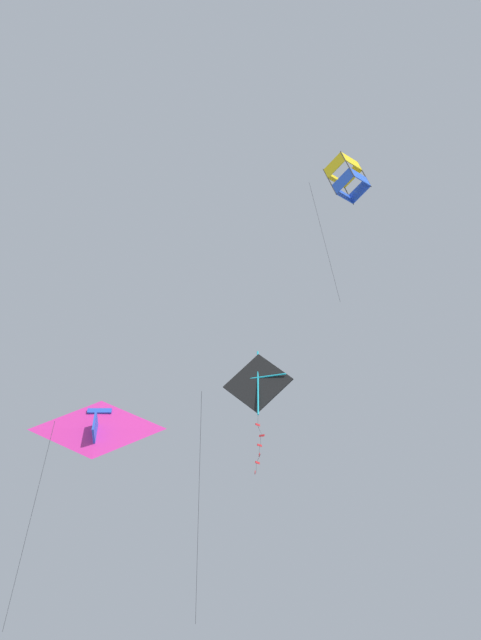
# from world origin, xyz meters

# --- Properties ---
(kite_diamond_highest) EXTENTS (3.26, 3.24, 8.30)m
(kite_diamond_highest) POSITION_xyz_m (-3.48, -1.02, 20.66)
(kite_diamond_highest) COLOR black
(kite_box_mid_left) EXTENTS (2.52, 2.04, 5.52)m
(kite_box_mid_left) POSITION_xyz_m (2.32, -0.95, 31.27)
(kite_box_mid_left) COLOR yellow
(kite_delta_low_drifter) EXTENTS (4.24, 3.79, 7.28)m
(kite_delta_low_drifter) POSITION_xyz_m (-5.01, 4.36, 20.05)
(kite_delta_low_drifter) COLOR #DB2D93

